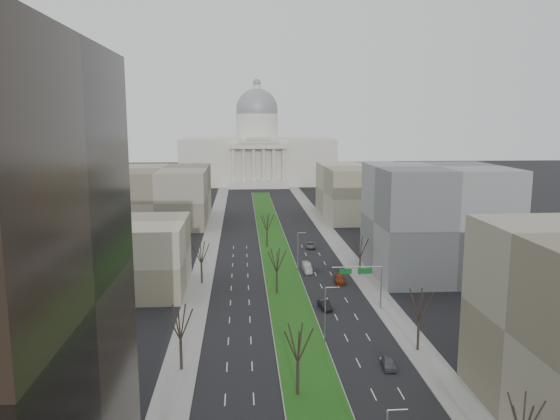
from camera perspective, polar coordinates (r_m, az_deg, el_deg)
name	(u,v)px	position (r m, az deg, el deg)	size (l,w,h in m)	color
ground	(274,247)	(147.20, -0.59, -3.90)	(600.00, 600.00, 0.00)	black
median	(275,248)	(146.19, -0.56, -3.95)	(8.00, 222.03, 0.20)	#999993
sidewalk_left	(203,274)	(123.05, -8.08, -6.64)	(5.00, 330.00, 0.15)	gray
sidewalk_right	(358,271)	(125.50, 8.17, -6.32)	(5.00, 330.00, 0.15)	gray
capitol	(257,153)	(293.21, -2.39, 5.98)	(80.00, 46.00, 55.00)	beige
building_beige_left	(120,256)	(113.90, -16.33, -4.64)	(26.00, 22.00, 14.00)	gray
building_grey_right	(436,221)	(124.59, 16.03, -1.08)	(28.00, 26.00, 24.00)	slate
building_far_left	(163,195)	(186.52, -12.16, 1.54)	(30.00, 40.00, 18.00)	#776E5C
building_far_right	(366,191)	(194.58, 8.94, 1.96)	(30.00, 40.00, 18.00)	gray
tree_left_mid	(180,322)	(76.39, -10.41, -11.39)	(5.40, 5.40, 9.72)	black
tree_left_far	(201,252)	(114.55, -8.25, -4.35)	(5.28, 5.28, 9.50)	black
tree_right_near	(524,417)	(58.62, 24.12, -19.17)	(5.16, 5.16, 9.29)	black
tree_right_mid	(420,304)	(83.72, 14.37, -9.54)	(5.52, 5.52, 9.94)	black
tree_right_far	(360,246)	(121.00, 8.41, -3.77)	(5.04, 5.04, 9.07)	black
tree_median_a	(298,342)	(68.82, 1.88, -13.63)	(5.40, 5.40, 9.72)	black
tree_median_b	(277,260)	(106.65, -0.35, -5.20)	(5.40, 5.40, 9.72)	black
tree_median_c	(267,222)	(145.64, -1.38, -1.23)	(5.40, 5.40, 9.72)	black
streetlamp_median_b	(325,315)	(84.16, 4.77, -10.86)	(1.90, 0.20, 9.16)	gray
streetlamp_median_c	(298,252)	(122.15, 1.90, -4.37)	(1.90, 0.20, 9.16)	gray
mast_arm_signs	(367,277)	(99.58, 9.03, -6.92)	(9.12, 0.24, 8.09)	gray
car_grey_near	(389,362)	(79.83, 11.27, -15.35)	(1.73, 4.29, 1.46)	#4F5057
car_black	(325,305)	(100.66, 4.70, -9.85)	(1.60, 4.59, 1.51)	black
car_red	(340,279)	(116.40, 6.26, -7.19)	(2.11, 5.19, 1.51)	maroon
car_grey_far	(311,245)	(146.31, 3.23, -3.70)	(2.41, 5.22, 1.45)	#55575E
box_van	(307,267)	(124.08, 2.84, -6.02)	(1.53, 6.54, 1.82)	white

